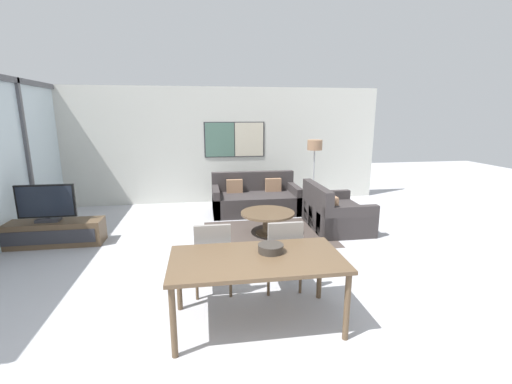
% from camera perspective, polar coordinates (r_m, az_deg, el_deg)
% --- Properties ---
extents(wall_back, '(8.19, 0.09, 2.80)m').
position_cam_1_polar(wall_back, '(8.51, -6.55, 7.68)').
color(wall_back, silver).
rests_on(wall_back, ground_plane).
extents(area_rug, '(2.31, 1.72, 0.01)m').
position_cam_1_polar(area_rug, '(6.37, 1.93, -6.96)').
color(area_rug, '#473D38').
rests_on(area_rug, ground_plane).
extents(tv_console, '(1.69, 0.45, 0.42)m').
position_cam_1_polar(tv_console, '(6.75, -31.07, -5.90)').
color(tv_console, brown).
rests_on(tv_console, ground_plane).
extents(television, '(0.91, 0.20, 0.63)m').
position_cam_1_polar(television, '(6.62, -31.58, -1.69)').
color(television, '#2D2D33').
rests_on(television, tv_console).
extents(sofa_main, '(1.91, 1.00, 0.86)m').
position_cam_1_polar(sofa_main, '(7.73, -0.17, -1.26)').
color(sofa_main, '#383333').
rests_on(sofa_main, ground_plane).
extents(sofa_side, '(1.00, 1.37, 0.86)m').
position_cam_1_polar(sofa_side, '(6.77, 12.69, -3.66)').
color(sofa_side, '#383333').
rests_on(sofa_side, ground_plane).
extents(coffee_table, '(0.98, 0.98, 0.42)m').
position_cam_1_polar(coffee_table, '(6.27, 1.95, -4.29)').
color(coffee_table, brown).
rests_on(coffee_table, ground_plane).
extents(dining_table, '(1.76, 0.91, 0.75)m').
position_cam_1_polar(dining_table, '(3.56, 0.14, -11.90)').
color(dining_table, brown).
rests_on(dining_table, ground_plane).
extents(dining_chair_left, '(0.46, 0.46, 0.92)m').
position_cam_1_polar(dining_chair_left, '(4.22, -7.22, -10.17)').
color(dining_chair_left, gray).
rests_on(dining_chair_left, ground_plane).
extents(dining_chair_centre, '(0.46, 0.46, 0.92)m').
position_cam_1_polar(dining_chair_centre, '(4.29, 4.48, -9.73)').
color(dining_chair_centre, gray).
rests_on(dining_chair_centre, ground_plane).
extents(fruit_bowl, '(0.27, 0.27, 0.09)m').
position_cam_1_polar(fruit_bowl, '(3.64, 2.48, -9.27)').
color(fruit_bowl, '#332D28').
rests_on(fruit_bowl, dining_table).
extents(floor_lamp, '(0.33, 0.33, 1.61)m').
position_cam_1_polar(floor_lamp, '(7.68, 9.74, 6.67)').
color(floor_lamp, '#2D2D33').
rests_on(floor_lamp, ground_plane).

